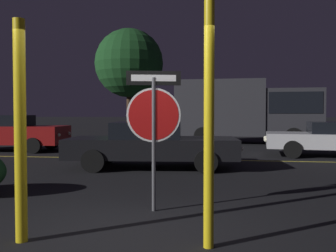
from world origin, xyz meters
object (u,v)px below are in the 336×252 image
(passing_car_1, at_px, (9,133))
(yellow_pole_right, at_px, (209,105))
(stop_sign, at_px, (154,114))
(delivery_truck, at_px, (248,109))
(passing_car_3, at_px, (332,138))
(yellow_pole_left, at_px, (20,131))
(passing_car_2, at_px, (151,144))
(tree_0, at_px, (129,63))

(passing_car_1, bearing_deg, yellow_pole_right, 38.22)
(stop_sign, relative_size, delivery_truck, 0.30)
(passing_car_3, relative_size, delivery_truck, 0.65)
(yellow_pole_left, xyz_separation_m, passing_car_2, (0.42, 6.08, -0.66))
(tree_0, bearing_deg, delivery_truck, -20.67)
(passing_car_1, height_order, delivery_truck, delivery_truck)
(delivery_truck, height_order, tree_0, tree_0)
(passing_car_3, distance_m, tree_0, 12.79)
(passing_car_1, distance_m, passing_car_2, 7.53)
(passing_car_2, bearing_deg, passing_car_3, 116.39)
(passing_car_2, relative_size, passing_car_3, 1.05)
(passing_car_2, distance_m, tree_0, 12.61)
(passing_car_1, height_order, tree_0, tree_0)
(yellow_pole_left, bearing_deg, passing_car_3, 57.28)
(passing_car_1, relative_size, tree_0, 0.71)
(passing_car_3, bearing_deg, yellow_pole_right, 163.07)
(yellow_pole_right, xyz_separation_m, tree_0, (-5.28, 17.48, 2.84))
(yellow_pole_left, bearing_deg, stop_sign, 50.47)
(yellow_pole_left, xyz_separation_m, passing_car_1, (-6.10, 9.84, -0.58))
(stop_sign, bearing_deg, yellow_pole_left, -143.19)
(yellow_pole_right, distance_m, delivery_truck, 14.99)
(stop_sign, relative_size, tree_0, 0.34)
(stop_sign, xyz_separation_m, passing_car_3, (4.90, 8.08, -0.87))
(stop_sign, xyz_separation_m, delivery_truck, (2.39, 13.45, 0.21))
(passing_car_2, bearing_deg, tree_0, -168.48)
(yellow_pole_left, height_order, delivery_truck, delivery_truck)
(yellow_pole_right, relative_size, tree_0, 0.50)
(stop_sign, distance_m, delivery_truck, 13.66)
(passing_car_1, bearing_deg, yellow_pole_left, 29.50)
(yellow_pole_left, xyz_separation_m, delivery_truck, (3.70, 15.04, 0.40))
(stop_sign, relative_size, yellow_pole_right, 0.67)
(yellow_pole_left, relative_size, tree_0, 0.40)
(yellow_pole_right, xyz_separation_m, passing_car_2, (-1.79, 5.97, -0.96))
(stop_sign, relative_size, passing_car_2, 0.45)
(tree_0, bearing_deg, stop_sign, -74.68)
(tree_0, bearing_deg, passing_car_2, -73.10)
(yellow_pole_left, distance_m, yellow_pole_right, 2.23)
(passing_car_2, xyz_separation_m, tree_0, (-3.50, 11.51, 3.80))
(stop_sign, xyz_separation_m, tree_0, (-4.38, 16.00, 2.95))
(yellow_pole_right, relative_size, passing_car_3, 0.70)
(yellow_pole_left, relative_size, passing_car_3, 0.57)
(yellow_pole_right, xyz_separation_m, passing_car_1, (-8.31, 9.72, -0.89))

